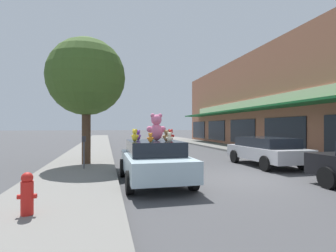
% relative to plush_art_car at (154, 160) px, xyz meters
% --- Properties ---
extents(ground_plane, '(260.00, 260.00, 0.00)m').
position_rel_plush_art_car_xyz_m(ground_plane, '(2.90, -0.17, -0.72)').
color(ground_plane, '#424244').
extents(sidewalk_near, '(2.86, 90.00, 0.15)m').
position_rel_plush_art_car_xyz_m(sidewalk_near, '(-2.54, -0.17, -0.65)').
color(sidewalk_near, slate).
rests_on(sidewalk_near, ground_plane).
extents(plush_art_car, '(1.98, 4.06, 1.34)m').
position_rel_plush_art_car_xyz_m(plush_art_car, '(0.00, 0.00, 0.00)').
color(plush_art_car, '#ADC6D1').
rests_on(plush_art_car, ground_plane).
extents(teddy_bear_giant, '(0.65, 0.40, 0.88)m').
position_rel_plush_art_car_xyz_m(teddy_bear_giant, '(0.12, 0.20, 1.04)').
color(teddy_bear_giant, pink).
rests_on(teddy_bear_giant, plush_art_car).
extents(teddy_bear_brown, '(0.26, 0.17, 0.35)m').
position_rel_plush_art_car_xyz_m(teddy_bear_brown, '(0.33, -0.35, 0.78)').
color(teddy_bear_brown, olive).
rests_on(teddy_bear_brown, plush_art_car).
extents(teddy_bear_orange, '(0.20, 0.13, 0.28)m').
position_rel_plush_art_car_xyz_m(teddy_bear_orange, '(-0.24, -0.78, 0.75)').
color(teddy_bear_orange, orange).
rests_on(teddy_bear_orange, plush_art_car).
extents(teddy_bear_teal, '(0.26, 0.22, 0.36)m').
position_rel_plush_art_car_xyz_m(teddy_bear_teal, '(0.10, 0.81, 0.79)').
color(teddy_bear_teal, teal).
rests_on(teddy_bear_teal, plush_art_car).
extents(teddy_bear_cream, '(0.23, 0.15, 0.30)m').
position_rel_plush_art_car_xyz_m(teddy_bear_cream, '(0.29, -0.90, 0.76)').
color(teddy_bear_cream, beige).
rests_on(teddy_bear_cream, plush_art_car).
extents(teddy_bear_yellow, '(0.25, 0.26, 0.38)m').
position_rel_plush_art_car_xyz_m(teddy_bear_yellow, '(-0.63, -0.20, 0.80)').
color(teddy_bear_yellow, yellow).
rests_on(teddy_bear_yellow, plush_art_car).
extents(teddy_bear_red, '(0.25, 0.26, 0.37)m').
position_rel_plush_art_car_xyz_m(teddy_bear_red, '(0.55, -0.00, 0.79)').
color(teddy_bear_red, red).
rests_on(teddy_bear_red, plush_art_car).
extents(teddy_bear_purple, '(0.25, 0.21, 0.34)m').
position_rel_plush_art_car_xyz_m(teddy_bear_purple, '(-0.44, 0.55, 0.78)').
color(teddy_bear_purple, purple).
rests_on(teddy_bear_purple, plush_art_car).
extents(parked_car_far_center, '(1.96, 4.15, 1.29)m').
position_rel_plush_art_car_xyz_m(parked_car_far_center, '(5.60, 2.35, 0.00)').
color(parked_car_far_center, '#B7B7BC').
rests_on(parked_car_far_center, ground_plane).
extents(street_tree, '(3.44, 3.44, 5.59)m').
position_rel_plush_art_car_xyz_m(street_tree, '(-2.34, 3.98, 3.27)').
color(street_tree, '#473323').
rests_on(street_tree, sidewalk_near).
extents(fire_hydrant, '(0.33, 0.22, 0.79)m').
position_rel_plush_art_car_xyz_m(fire_hydrant, '(-2.91, -2.87, -0.18)').
color(fire_hydrant, red).
rests_on(fire_hydrant, sidewalk_near).
extents(parking_meter, '(0.14, 0.10, 1.27)m').
position_rel_plush_art_car_xyz_m(parking_meter, '(-2.32, 2.52, 0.24)').
color(parking_meter, '#4C4C51').
rests_on(parking_meter, sidewalk_near).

